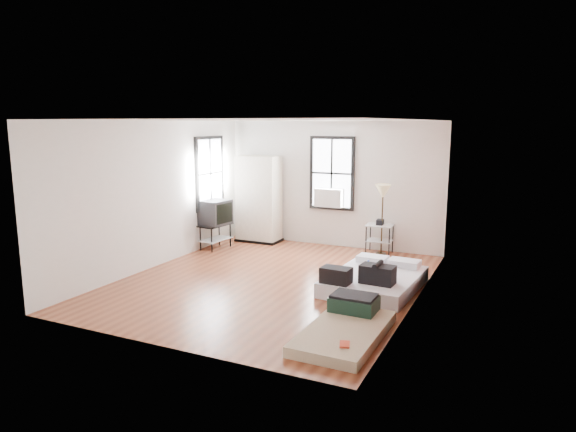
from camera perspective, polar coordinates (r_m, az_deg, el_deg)
The scene contains 8 objects.
ground at distance 9.15m, azimuth -1.75°, elevation -7.21°, with size 6.00×6.00×0.00m, color brown.
room_shell at distance 9.01m, azimuth 0.55°, elevation 3.82°, with size 5.02×6.02×2.80m.
mattress_main at distance 8.80m, azimuth 9.50°, elevation -6.97°, with size 1.48×1.94×0.60m.
mattress_bare at distance 6.99m, azimuth 6.55°, elevation -11.95°, with size 0.95×1.76×0.38m.
wardrobe at distance 11.99m, azimuth -3.27°, elevation 1.87°, with size 1.02×0.59×2.01m.
side_table at distance 11.09m, azimuth 10.16°, elevation -1.57°, with size 0.58×0.47×0.74m.
floor_lamp at distance 10.88m, azimuth 10.50°, elevation 2.28°, with size 0.32×0.32×1.49m.
tv_stand at distance 11.40m, azimuth -8.09°, elevation 0.23°, with size 0.61×0.82×1.09m.
Camera 1 is at (3.95, -7.78, 2.75)m, focal length 32.00 mm.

